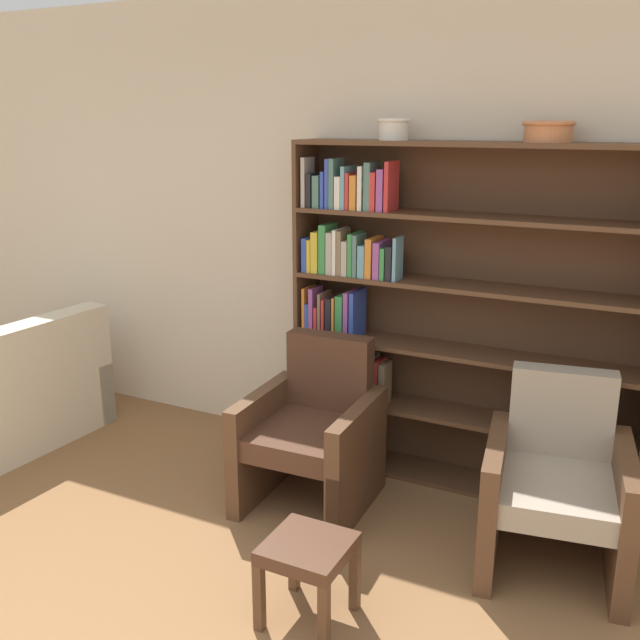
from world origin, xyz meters
name	(u,v)px	position (x,y,z in m)	size (l,w,h in m)	color
wall_back	(387,234)	(0.00, 2.88, 1.38)	(12.00, 0.06, 2.75)	beige
bookshelf	(427,316)	(0.32, 2.70, 0.96)	(1.95, 0.30, 1.91)	brown
bowl_stoneware	(394,128)	(0.10, 2.69, 1.97)	(0.18, 0.18, 0.11)	silver
bowl_terracotta	(549,130)	(0.90, 2.69, 1.97)	(0.25, 0.25, 0.10)	#C67547
armchair_leather	(313,433)	(-0.11, 2.14, 0.39)	(0.67, 0.71, 0.88)	brown
armchair_cushioned	(557,485)	(1.16, 2.14, 0.39)	(0.74, 0.77, 0.88)	brown
footstool	(308,557)	(0.33, 1.25, 0.29)	(0.33, 0.33, 0.36)	brown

